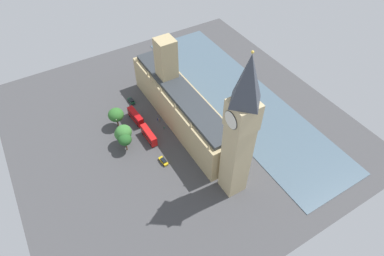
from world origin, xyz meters
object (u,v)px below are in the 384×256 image
at_px(clock_tower, 240,130).
at_px(plane_tree_by_river_gate, 116,115).
at_px(parliament_building, 180,104).
at_px(double_decker_bus_midblock, 149,135).
at_px(double_decker_bus_under_trees, 136,116).
at_px(pedestrian_far_end, 159,120).
at_px(plane_tree_leading, 124,132).
at_px(plane_tree_trailing, 123,134).
at_px(plane_tree_slot_10, 125,140).
at_px(car_dark_green_near_tower, 131,101).
at_px(pedestrian_corner, 158,119).
at_px(street_lamp_slot_11, 117,123).
at_px(car_yellow_cab_kerbside, 163,161).
at_px(pedestrian_opposite_hall, 164,127).

xyz_separation_m(clock_tower, plane_tree_by_river_gate, (24.05, -50.48, -23.42)).
xyz_separation_m(parliament_building, double_decker_bus_midblock, (16.95, 3.44, -6.84)).
height_order(double_decker_bus_under_trees, plane_tree_by_river_gate, plane_tree_by_river_gate).
distance_m(clock_tower, pedestrian_far_end, 53.16).
bearing_deg(plane_tree_leading, double_decker_bus_midblock, 163.78).
height_order(plane_tree_trailing, plane_tree_slot_10, plane_tree_trailing).
height_order(plane_tree_trailing, plane_tree_leading, plane_tree_leading).
bearing_deg(clock_tower, double_decker_bus_under_trees, -71.84).
xyz_separation_m(double_decker_bus_midblock, plane_tree_by_river_gate, (8.12, -14.11, 3.89)).
distance_m(clock_tower, car_dark_green_near_tower, 69.33).
bearing_deg(clock_tower, plane_tree_slot_10, -53.92).
distance_m(double_decker_bus_midblock, plane_tree_slot_10, 10.82).
relative_size(car_dark_green_near_tower, double_decker_bus_midblock, 0.44).
bearing_deg(double_decker_bus_under_trees, plane_tree_leading, 43.90).
xyz_separation_m(pedestrian_corner, street_lamp_slot_11, (17.21, -3.00, 4.14)).
bearing_deg(car_yellow_cab_kerbside, plane_tree_leading, 112.72).
height_order(pedestrian_corner, plane_tree_trailing, plane_tree_trailing).
height_order(double_decker_bus_under_trees, pedestrian_opposite_hall, double_decker_bus_under_trees).
bearing_deg(car_yellow_cab_kerbside, double_decker_bus_midblock, 82.52).
bearing_deg(car_yellow_cab_kerbside, double_decker_bus_under_trees, 84.05).
distance_m(car_dark_green_near_tower, plane_tree_slot_10, 29.36).
bearing_deg(double_decker_bus_midblock, plane_tree_by_river_gate, 119.03).
relative_size(car_yellow_cab_kerbside, plane_tree_slot_10, 0.57).
bearing_deg(plane_tree_leading, pedestrian_opposite_hall, 178.75).
distance_m(parliament_building, pedestrian_corner, 13.30).
bearing_deg(street_lamp_slot_11, plane_tree_leading, 88.37).
bearing_deg(clock_tower, street_lamp_slot_11, -62.25).
relative_size(double_decker_bus_midblock, pedestrian_far_end, 6.17).
height_order(car_yellow_cab_kerbside, plane_tree_trailing, plane_tree_trailing).
bearing_deg(street_lamp_slot_11, plane_tree_trailing, 85.99).
bearing_deg(clock_tower, plane_tree_trailing, -57.01).
bearing_deg(car_dark_green_near_tower, pedestrian_corner, -76.67).
relative_size(car_yellow_cab_kerbside, pedestrian_opposite_hall, 3.25).
relative_size(car_yellow_cab_kerbside, plane_tree_leading, 0.50).
bearing_deg(car_yellow_cab_kerbside, pedestrian_corner, 63.21).
bearing_deg(car_yellow_cab_kerbside, clock_tower, -59.18).
bearing_deg(clock_tower, plane_tree_leading, -57.14).
xyz_separation_m(double_decker_bus_under_trees, pedestrian_opposite_hall, (-8.42, 10.50, -1.96)).
distance_m(car_dark_green_near_tower, pedestrian_corner, 17.85).
bearing_deg(double_decker_bus_under_trees, plane_tree_by_river_gate, -13.31).
bearing_deg(plane_tree_trailing, car_yellow_cab_kerbside, 118.44).
distance_m(double_decker_bus_midblock, plane_tree_trailing, 10.67).
relative_size(car_yellow_cab_kerbside, pedestrian_corner, 3.09).
height_order(pedestrian_far_end, pedestrian_opposite_hall, pedestrian_far_end).
height_order(parliament_building, pedestrian_corner, parliament_building).
bearing_deg(plane_tree_by_river_gate, pedestrian_corner, 159.86).
bearing_deg(car_yellow_cab_kerbside, pedestrian_far_end, 62.15).
xyz_separation_m(plane_tree_leading, street_lamp_slot_11, (-0.24, -8.44, -2.19)).
xyz_separation_m(parliament_building, street_lamp_slot_11, (26.03, -7.71, -4.63)).
relative_size(pedestrian_corner, plane_tree_trailing, 0.18).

